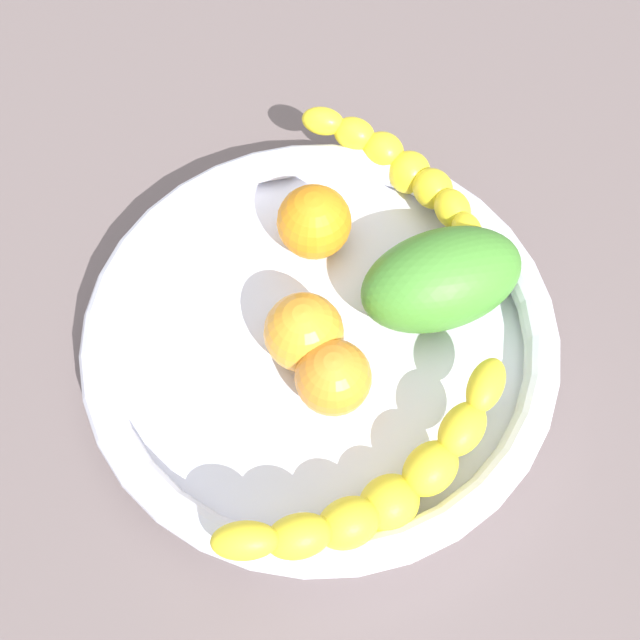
# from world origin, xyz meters

# --- Properties ---
(kitchen_counter) EXTENTS (1.20, 1.20, 0.03)m
(kitchen_counter) POSITION_xyz_m (0.00, 0.00, 0.01)
(kitchen_counter) COLOR #675959
(kitchen_counter) RESTS_ON ground
(fruit_bowl) EXTENTS (0.36, 0.36, 0.05)m
(fruit_bowl) POSITION_xyz_m (0.00, 0.00, 0.05)
(fruit_bowl) COLOR silver
(fruit_bowl) RESTS_ON kitchen_counter
(banana_draped_left) EXTENTS (0.19, 0.11, 0.05)m
(banana_draped_left) POSITION_xyz_m (-0.11, 0.11, 0.08)
(banana_draped_left) COLOR yellow
(banana_draped_left) RESTS_ON fruit_bowl
(banana_draped_right) EXTENTS (0.09, 0.23, 0.06)m
(banana_draped_right) POSITION_xyz_m (0.13, -0.00, 0.08)
(banana_draped_right) COLOR yellow
(banana_draped_right) RESTS_ON fruit_bowl
(orange_front) EXTENTS (0.06, 0.06, 0.06)m
(orange_front) POSITION_xyz_m (0.01, -0.01, 0.08)
(orange_front) COLOR orange
(orange_front) RESTS_ON fruit_bowl
(orange_mid_left) EXTENTS (0.06, 0.06, 0.06)m
(orange_mid_left) POSITION_xyz_m (-0.09, 0.02, 0.08)
(orange_mid_left) COLOR orange
(orange_mid_left) RESTS_ON fruit_bowl
(orange_mid_right) EXTENTS (0.06, 0.06, 0.06)m
(orange_mid_right) POSITION_xyz_m (0.05, -0.01, 0.08)
(orange_mid_right) COLOR orange
(orange_mid_right) RESTS_ON fruit_bowl
(mango_green) EXTENTS (0.08, 0.13, 0.07)m
(mango_green) POSITION_xyz_m (0.00, 0.10, 0.09)
(mango_green) COLOR #468B30
(mango_green) RESTS_ON fruit_bowl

